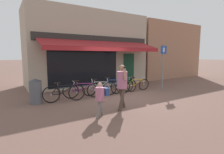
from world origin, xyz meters
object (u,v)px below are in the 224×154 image
(parking_sign, at_px, (163,63))
(litter_bin, at_px, (36,91))
(bicycle_black, at_px, (64,93))
(bicycle_green, at_px, (124,86))
(bicycle_silver, at_px, (99,88))
(bicycle_blue, at_px, (113,86))
(pedestrian_adult, at_px, (122,82))
(bicycle_purple, at_px, (83,90))
(pedestrian_child, at_px, (101,95))
(bicycle_orange, at_px, (136,85))

(parking_sign, bearing_deg, litter_bin, 171.92)
(bicycle_black, xyz_separation_m, bicycle_green, (3.27, 0.16, -0.02))
(bicycle_silver, bearing_deg, bicycle_blue, 24.29)
(bicycle_black, height_order, bicycle_blue, bicycle_blue)
(bicycle_blue, relative_size, bicycle_green, 0.96)
(bicycle_blue, xyz_separation_m, pedestrian_adult, (-1.09, -2.37, 0.61))
(bicycle_purple, distance_m, litter_bin, 2.00)
(pedestrian_adult, bearing_deg, bicycle_purple, -86.14)
(pedestrian_child, bearing_deg, parking_sign, -165.41)
(bicycle_black, xyz_separation_m, bicycle_purple, (0.91, 0.15, -0.00))
(pedestrian_adult, xyz_separation_m, litter_bin, (-2.59, 2.49, -0.48))
(bicycle_purple, bearing_deg, pedestrian_child, -79.90)
(bicycle_silver, distance_m, parking_sign, 3.87)
(bicycle_green, xyz_separation_m, bicycle_orange, (0.85, 0.02, -0.01))
(pedestrian_adult, distance_m, parking_sign, 4.25)
(bicycle_purple, xyz_separation_m, pedestrian_adult, (0.60, -2.29, 0.62))
(bicycle_silver, bearing_deg, bicycle_green, 21.13)
(bicycle_silver, height_order, litter_bin, litter_bin)
(bicycle_orange, height_order, pedestrian_child, pedestrian_child)
(bicycle_blue, bearing_deg, pedestrian_child, -102.28)
(pedestrian_child, bearing_deg, bicycle_blue, -134.67)
(bicycle_silver, relative_size, parking_sign, 0.62)
(bicycle_black, height_order, parking_sign, parking_sign)
(bicycle_silver, bearing_deg, litter_bin, -158.27)
(bicycle_black, height_order, bicycle_silver, bicycle_black)
(bicycle_purple, relative_size, bicycle_green, 1.03)
(bicycle_green, relative_size, parking_sign, 0.67)
(bicycle_blue, xyz_separation_m, parking_sign, (2.82, -0.81, 1.17))
(bicycle_green, distance_m, parking_sign, 2.56)
(pedestrian_child, relative_size, litter_bin, 1.09)
(bicycle_green, relative_size, pedestrian_adult, 1.04)
(bicycle_green, xyz_separation_m, parking_sign, (2.15, -0.73, 1.20))
(bicycle_blue, xyz_separation_m, bicycle_orange, (1.52, -0.06, -0.04))
(bicycle_black, xyz_separation_m, litter_bin, (-1.08, 0.35, 0.13))
(bicycle_black, relative_size, bicycle_purple, 1.01)
(bicycle_black, relative_size, bicycle_blue, 1.08)
(pedestrian_adult, bearing_deg, litter_bin, -54.75)
(bicycle_green, height_order, pedestrian_child, pedestrian_child)
(bicycle_blue, bearing_deg, bicycle_orange, 24.14)
(bicycle_orange, xyz_separation_m, litter_bin, (-5.19, 0.18, 0.17))
(bicycle_black, height_order, pedestrian_adult, pedestrian_adult)
(bicycle_blue, distance_m, litter_bin, 3.68)
(bicycle_blue, distance_m, pedestrian_adult, 2.68)
(parking_sign, bearing_deg, bicycle_black, 173.96)
(bicycle_blue, bearing_deg, pedestrian_adult, -88.11)
(bicycle_green, bearing_deg, litter_bin, 175.39)
(bicycle_blue, xyz_separation_m, bicycle_green, (0.67, -0.08, -0.03))
(litter_bin, bearing_deg, bicycle_purple, -5.67)
(bicycle_silver, height_order, pedestrian_adult, pedestrian_adult)
(bicycle_blue, bearing_deg, bicycle_black, -148.40)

